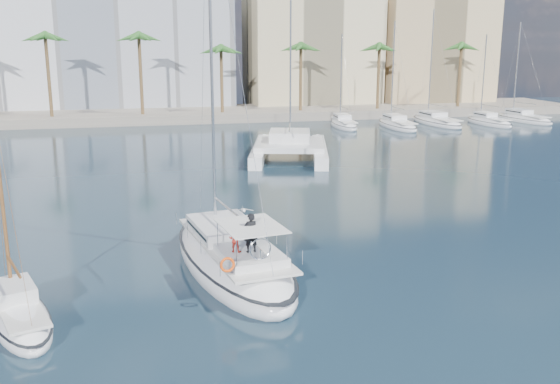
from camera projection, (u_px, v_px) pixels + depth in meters
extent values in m
plane|color=black|center=(265.00, 262.00, 31.10)|extent=(160.00, 160.00, 0.00)
cube|color=gray|center=(179.00, 114.00, 88.73)|extent=(120.00, 14.00, 1.20)
cube|color=silver|center=(90.00, 19.00, 94.32)|extent=(42.00, 16.00, 28.00)
cube|color=beige|center=(311.00, 46.00, 99.86)|extent=(20.00, 14.00, 20.00)
cube|color=tan|center=(431.00, 52.00, 102.57)|extent=(18.00, 12.00, 18.00)
cylinder|color=brown|center=(179.00, 83.00, 83.85)|extent=(0.44, 0.44, 10.50)
sphere|color=#2B6023|center=(178.00, 43.00, 82.62)|extent=(3.60, 3.60, 3.60)
cylinder|color=brown|center=(413.00, 80.00, 91.28)|extent=(0.44, 0.44, 10.50)
sphere|color=#2B6023|center=(415.00, 43.00, 90.05)|extent=(3.60, 3.60, 3.60)
ellipsoid|color=white|center=(232.00, 262.00, 29.93)|extent=(6.08, 13.44, 2.69)
ellipsoid|color=black|center=(232.00, 255.00, 29.84)|extent=(6.14, 13.57, 0.18)
cube|color=silver|center=(233.00, 244.00, 29.47)|extent=(4.40, 10.05, 0.12)
cube|color=silver|center=(224.00, 228.00, 30.73)|extent=(3.40, 4.61, 0.60)
cube|color=black|center=(224.00, 227.00, 30.73)|extent=(3.34, 4.12, 0.14)
cylinder|color=#B7BABF|center=(211.00, 57.00, 30.15)|extent=(0.15, 0.15, 16.99)
cylinder|color=#B7BABF|center=(230.00, 210.00, 29.44)|extent=(0.92, 5.19, 0.11)
cube|color=silver|center=(251.00, 255.00, 27.17)|extent=(2.93, 3.58, 0.36)
cube|color=white|center=(251.00, 226.00, 26.73)|extent=(2.93, 3.58, 0.04)
torus|color=silver|center=(260.00, 249.00, 25.89)|extent=(0.95, 0.20, 0.96)
torus|color=#E3460B|center=(227.00, 265.00, 24.93)|extent=(0.65, 0.29, 0.64)
imported|color=black|center=(251.00, 233.00, 26.80)|extent=(0.69, 0.50, 1.75)
imported|color=#B3261B|center=(235.00, 239.00, 26.92)|extent=(0.70, 0.65, 1.16)
ellipsoid|color=white|center=(20.00, 319.00, 24.20)|extent=(4.10, 6.92, 1.55)
ellipsoid|color=black|center=(19.00, 314.00, 24.15)|extent=(4.13, 6.99, 0.18)
cube|color=silver|center=(19.00, 306.00, 23.96)|extent=(3.00, 5.17, 0.12)
cube|color=silver|center=(14.00, 291.00, 24.51)|extent=(2.02, 2.50, 0.60)
cube|color=black|center=(14.00, 290.00, 24.50)|extent=(1.96, 2.26, 0.14)
cylinder|color=brown|center=(1.00, 194.00, 24.25)|extent=(0.15, 0.15, 8.17)
cylinder|color=brown|center=(14.00, 266.00, 23.75)|extent=(0.96, 2.56, 0.11)
cube|color=white|center=(260.00, 151.00, 59.57)|extent=(4.70, 13.60, 1.10)
cube|color=white|center=(320.00, 151.00, 59.38)|extent=(4.70, 13.60, 1.10)
cube|color=silver|center=(290.00, 144.00, 58.63)|extent=(8.01, 8.93, 0.50)
cube|color=silver|center=(290.00, 136.00, 59.14)|extent=(4.72, 4.96, 1.00)
cube|color=black|center=(290.00, 135.00, 59.12)|extent=(4.60, 4.44, 0.18)
cylinder|color=#B7BABF|center=(291.00, 42.00, 59.10)|extent=(0.18, 0.18, 18.34)
ellipsoid|color=silver|center=(243.00, 211.00, 36.32)|extent=(0.25, 0.48, 0.23)
sphere|color=silver|center=(242.00, 209.00, 36.53)|extent=(0.12, 0.12, 0.12)
cube|color=gray|center=(237.00, 210.00, 36.24)|extent=(0.55, 0.20, 0.13)
cube|color=gray|center=(249.00, 210.00, 36.38)|extent=(0.55, 0.20, 0.13)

